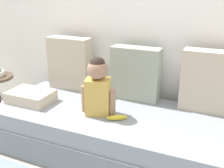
% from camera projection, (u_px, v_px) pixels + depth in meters
% --- Properties ---
extents(ground_plane, '(12.00, 12.00, 0.00)m').
position_uv_depth(ground_plane, '(121.00, 153.00, 2.36)').
color(ground_plane, '#B2ADA3').
extents(back_wall, '(5.47, 0.10, 2.49)m').
position_uv_depth(back_wall, '(146.00, 4.00, 2.42)').
color(back_wall, white).
rests_on(back_wall, ground).
extents(couch, '(2.27, 0.89, 0.39)m').
position_uv_depth(couch, '(121.00, 134.00, 2.30)').
color(couch, gray).
rests_on(couch, ground).
extents(throw_pillow_left, '(0.44, 0.16, 0.53)m').
position_uv_depth(throw_pillow_left, '(70.00, 63.00, 2.69)').
color(throw_pillow_left, '#C1B29E').
rests_on(throw_pillow_left, couch).
extents(throw_pillow_center, '(0.45, 0.16, 0.49)m').
position_uv_depth(throw_pillow_center, '(136.00, 74.00, 2.44)').
color(throw_pillow_center, '#99A393').
rests_on(throw_pillow_center, couch).
extents(throw_pillow_right, '(0.58, 0.16, 0.52)m').
position_uv_depth(throw_pillow_right, '(217.00, 83.00, 2.17)').
color(throw_pillow_right, '#C1B29E').
rests_on(throw_pillow_right, couch).
extents(toddler, '(0.31, 0.19, 0.49)m').
position_uv_depth(toddler, '(98.00, 86.00, 2.13)').
color(toddler, gold).
rests_on(toddler, couch).
extents(banana, '(0.17, 0.12, 0.04)m').
position_uv_depth(banana, '(117.00, 118.00, 2.11)').
color(banana, yellow).
rests_on(banana, couch).
extents(folded_blanket, '(0.40, 0.28, 0.10)m').
position_uv_depth(folded_blanket, '(31.00, 96.00, 2.43)').
color(folded_blanket, beige).
rests_on(folded_blanket, couch).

